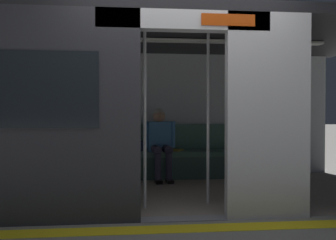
{
  "coord_description": "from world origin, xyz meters",
  "views": [
    {
      "loc": [
        0.52,
        3.66,
        1.11
      ],
      "look_at": [
        0.03,
        -1.31,
        1.02
      ],
      "focal_mm": 37.94,
      "sensor_mm": 36.0,
      "label": 1
    }
  ],
  "objects_px": {
    "train_car": "(167,84)",
    "bench_seat": "(164,158)",
    "person_seated": "(160,139)",
    "book": "(177,150)",
    "handbag": "(137,146)",
    "grab_pole_door": "(145,117)",
    "grab_pole_far": "(208,116)"
  },
  "relations": [
    {
      "from": "train_car",
      "to": "bench_seat",
      "type": "xyz_separation_m",
      "value": [
        -0.05,
        -1.09,
        -1.16
      ]
    },
    {
      "from": "person_seated",
      "to": "book",
      "type": "xyz_separation_m",
      "value": [
        -0.3,
        -0.08,
        -0.2
      ]
    },
    {
      "from": "handbag",
      "to": "book",
      "type": "xyz_separation_m",
      "value": [
        -0.68,
        0.05,
        -0.07
      ]
    },
    {
      "from": "book",
      "to": "train_car",
      "type": "bearing_deg",
      "value": 108.77
    },
    {
      "from": "bench_seat",
      "to": "grab_pole_door",
      "type": "height_order",
      "value": "grab_pole_door"
    },
    {
      "from": "book",
      "to": "grab_pole_far",
      "type": "relative_size",
      "value": 0.1
    },
    {
      "from": "book",
      "to": "grab_pole_door",
      "type": "relative_size",
      "value": 0.1
    },
    {
      "from": "bench_seat",
      "to": "book",
      "type": "xyz_separation_m",
      "value": [
        -0.22,
        -0.02,
        0.12
      ]
    },
    {
      "from": "grab_pole_door",
      "to": "book",
      "type": "bearing_deg",
      "value": -107.87
    },
    {
      "from": "grab_pole_door",
      "to": "grab_pole_far",
      "type": "distance_m",
      "value": 0.79
    },
    {
      "from": "handbag",
      "to": "book",
      "type": "bearing_deg",
      "value": 175.79
    },
    {
      "from": "grab_pole_door",
      "to": "grab_pole_far",
      "type": "relative_size",
      "value": 1.0
    },
    {
      "from": "train_car",
      "to": "book",
      "type": "bearing_deg",
      "value": -104.01
    },
    {
      "from": "person_seated",
      "to": "grab_pole_door",
      "type": "xyz_separation_m",
      "value": [
        0.31,
        1.83,
        0.39
      ]
    },
    {
      "from": "handbag",
      "to": "grab_pole_door",
      "type": "distance_m",
      "value": 2.02
    },
    {
      "from": "bench_seat",
      "to": "book",
      "type": "height_order",
      "value": "book"
    },
    {
      "from": "book",
      "to": "grab_pole_door",
      "type": "bearing_deg",
      "value": 104.91
    },
    {
      "from": "bench_seat",
      "to": "grab_pole_far",
      "type": "xyz_separation_m",
      "value": [
        -0.39,
        1.73,
        0.72
      ]
    },
    {
      "from": "train_car",
      "to": "person_seated",
      "type": "xyz_separation_m",
      "value": [
        0.02,
        -1.04,
        -0.83
      ]
    },
    {
      "from": "book",
      "to": "grab_pole_door",
      "type": "height_order",
      "value": "grab_pole_door"
    },
    {
      "from": "train_car",
      "to": "handbag",
      "type": "relative_size",
      "value": 24.62
    },
    {
      "from": "handbag",
      "to": "grab_pole_far",
      "type": "height_order",
      "value": "grab_pole_far"
    },
    {
      "from": "grab_pole_door",
      "to": "train_car",
      "type": "bearing_deg",
      "value": -113.04
    },
    {
      "from": "handbag",
      "to": "grab_pole_far",
      "type": "relative_size",
      "value": 0.12
    },
    {
      "from": "bench_seat",
      "to": "handbag",
      "type": "distance_m",
      "value": 0.5
    },
    {
      "from": "handbag",
      "to": "book",
      "type": "height_order",
      "value": "handbag"
    },
    {
      "from": "grab_pole_far",
      "to": "grab_pole_door",
      "type": "bearing_deg",
      "value": 10.91
    },
    {
      "from": "train_car",
      "to": "handbag",
      "type": "xyz_separation_m",
      "value": [
        0.4,
        -1.16,
        -0.97
      ]
    },
    {
      "from": "book",
      "to": "bench_seat",
      "type": "bearing_deg",
      "value": 38.84
    },
    {
      "from": "train_car",
      "to": "person_seated",
      "type": "distance_m",
      "value": 1.33
    },
    {
      "from": "bench_seat",
      "to": "grab_pole_far",
      "type": "height_order",
      "value": "grab_pole_far"
    },
    {
      "from": "person_seated",
      "to": "grab_pole_far",
      "type": "distance_m",
      "value": 1.78
    }
  ]
}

